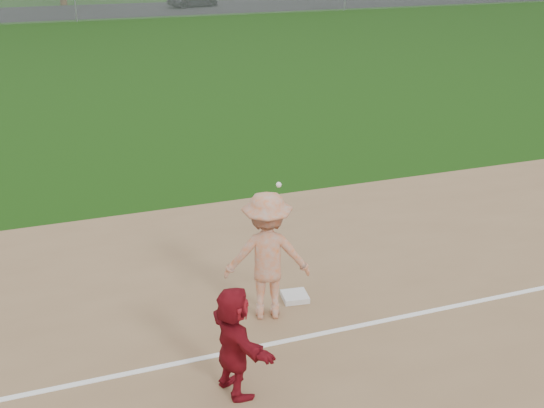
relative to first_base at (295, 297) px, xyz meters
name	(u,v)px	position (x,y,z in m)	size (l,w,h in m)	color
ground	(303,309)	(0.02, -0.33, -0.07)	(160.00, 160.00, 0.00)	#163C0B
foul_line	(323,333)	(0.02, -1.13, -0.04)	(60.00, 0.10, 0.01)	white
parking_asphalt	(70,12)	(0.02, 45.67, -0.06)	(120.00, 10.00, 0.01)	black
first_base	(295,297)	(0.00, 0.00, 0.00)	(0.42, 0.42, 0.09)	silver
base_runner	(234,341)	(-1.67, -2.01, 0.74)	(1.45, 0.46, 1.57)	maroon
first_base_play	(267,256)	(-0.60, -0.30, 1.00)	(1.52, 1.13, 2.28)	#A9A9AC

